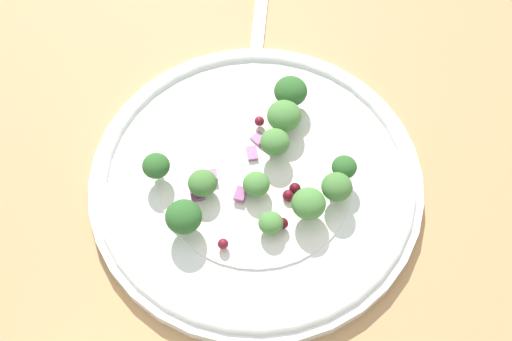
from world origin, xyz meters
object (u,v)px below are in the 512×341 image
(plate, at_px, (256,181))
(broccoli_floret_2, at_px, (291,92))
(fork, at_px, (259,21))
(broccoli_floret_0, at_px, (156,166))
(broccoli_floret_1, at_px, (279,146))

(plate, bearing_deg, broccoli_floret_2, -45.99)
(fork, bearing_deg, plate, 154.68)
(broccoli_floret_0, height_order, fork, broccoli_floret_0)
(broccoli_floret_0, relative_size, fork, 0.14)
(broccoli_floret_2, bearing_deg, broccoli_floret_1, 144.39)
(broccoli_floret_1, relative_size, fork, 0.15)
(plate, relative_size, broccoli_floret_0, 12.17)
(broccoli_floret_0, relative_size, broccoli_floret_2, 0.79)
(broccoli_floret_1, bearing_deg, broccoli_floret_0, 76.56)
(broccoli_floret_1, bearing_deg, fork, -18.67)
(broccoli_floret_0, xyz_separation_m, fork, (0.13, -0.15, -0.03))
(broccoli_floret_0, bearing_deg, broccoli_floret_2, -80.88)
(plate, distance_m, broccoli_floret_0, 0.09)
(broccoli_floret_0, distance_m, fork, 0.20)
(broccoli_floret_2, bearing_deg, fork, -10.20)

